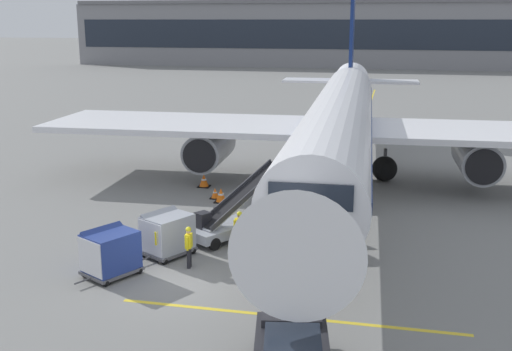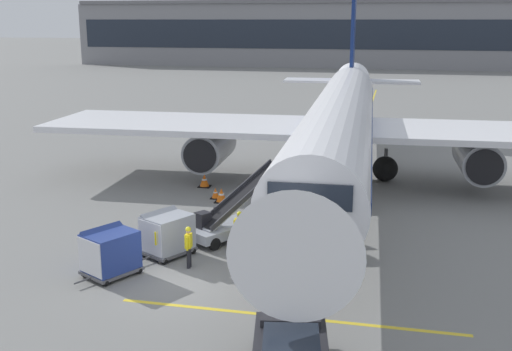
{
  "view_description": "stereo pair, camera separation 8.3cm",
  "coord_description": "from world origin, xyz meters",
  "views": [
    {
      "loc": [
        7.91,
        -20.95,
        9.81
      ],
      "look_at": [
        2.17,
        4.89,
        3.2
      ],
      "focal_mm": 43.9,
      "sensor_mm": 36.0,
      "label": 1
    },
    {
      "loc": [
        7.99,
        -20.93,
        9.81
      ],
      "look_at": [
        2.17,
        4.89,
        3.2
      ],
      "focal_mm": 43.9,
      "sensor_mm": 36.0,
      "label": 2
    }
  ],
  "objects": [
    {
      "name": "apron_guidance_line_stop_bar",
      "position": [
        4.77,
        -1.73,
        0.0
      ],
      "size": [
        12.0,
        0.2,
        0.01
      ],
      "color": "yellow",
      "rests_on": "ground"
    },
    {
      "name": "belt_loader",
      "position": [
        0.71,
        5.45,
        0.89
      ],
      "size": [
        3.95,
        5.03,
        3.2
      ],
      "color": "#A3A8B2",
      "rests_on": "ground"
    },
    {
      "name": "parked_airplane",
      "position": [
        4.74,
        16.7,
        3.86
      ],
      "size": [
        36.61,
        46.56,
        15.71
      ],
      "color": "white",
      "rests_on": "ground"
    },
    {
      "name": "apron_guidance_line_lead_in",
      "position": [
        5.04,
        15.84,
        0.0
      ],
      "size": [
        0.2,
        110.0,
        0.01
      ],
      "color": "yellow",
      "rests_on": "ground"
    },
    {
      "name": "ground_crew_by_loader",
      "position": [
        -1.16,
        1.93,
        1.0
      ],
      "size": [
        0.48,
        0.42,
        1.74
      ],
      "color": "#514C42",
      "rests_on": "ground"
    },
    {
      "name": "safety_cone_engine_keepout",
      "position": [
        -1.18,
        11.05,
        0.39
      ],
      "size": [
        0.7,
        0.7,
        0.79
      ],
      "color": "black",
      "rests_on": "ground"
    },
    {
      "name": "baggage_cart_second",
      "position": [
        -2.68,
        0.28,
        1.0
      ],
      "size": [
        2.36,
        2.77,
        1.91
      ],
      "color": "#515156",
      "rests_on": "ground"
    },
    {
      "name": "ground_crew_by_carts",
      "position": [
        1.6,
        4.15,
        1.0
      ],
      "size": [
        0.48,
        0.42,
        1.74
      ],
      "color": "#333847",
      "rests_on": "ground"
    },
    {
      "name": "ground_plane",
      "position": [
        0.0,
        0.0,
        0.0
      ],
      "size": [
        600.0,
        600.0,
        0.0
      ],
      "primitive_type": "plane",
      "color": "slate"
    },
    {
      "name": "ground_crew_wingwalker",
      "position": [
        2.02,
        4.82,
        1.0
      ],
      "size": [
        0.49,
        0.41,
        1.74
      ],
      "color": "#514C42",
      "rests_on": "ground"
    },
    {
      "name": "ground_crew_marshaller",
      "position": [
        0.09,
        1.71,
        1.0
      ],
      "size": [
        0.27,
        0.57,
        1.74
      ],
      "color": "black",
      "rests_on": "ground"
    },
    {
      "name": "baggage_cart_lead",
      "position": [
        -1.28,
        2.85,
        1.0
      ],
      "size": [
        2.36,
        2.77,
        1.91
      ],
      "color": "#515156",
      "rests_on": "ground"
    },
    {
      "name": "terminal_building",
      "position": [
        -4.4,
        118.6,
        6.84
      ],
      "size": [
        114.63,
        18.39,
        13.79
      ],
      "color": "gray",
      "rests_on": "ground"
    },
    {
      "name": "safety_cone_nose_mark",
      "position": [
        -3.07,
        13.97,
        0.39
      ],
      "size": [
        0.71,
        0.71,
        0.79
      ],
      "color": "black",
      "rests_on": "ground"
    },
    {
      "name": "safety_cone_wingtip",
      "position": [
        -1.71,
        11.68,
        0.3
      ],
      "size": [
        0.54,
        0.54,
        0.62
      ],
      "color": "black",
      "rests_on": "ground"
    }
  ]
}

